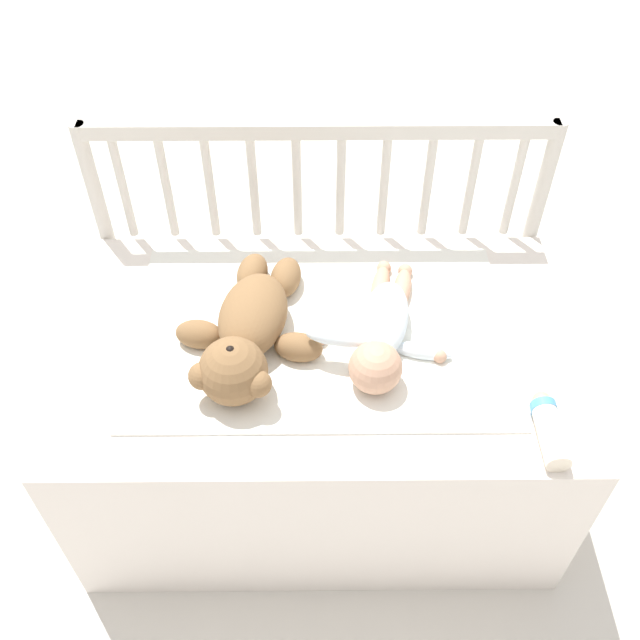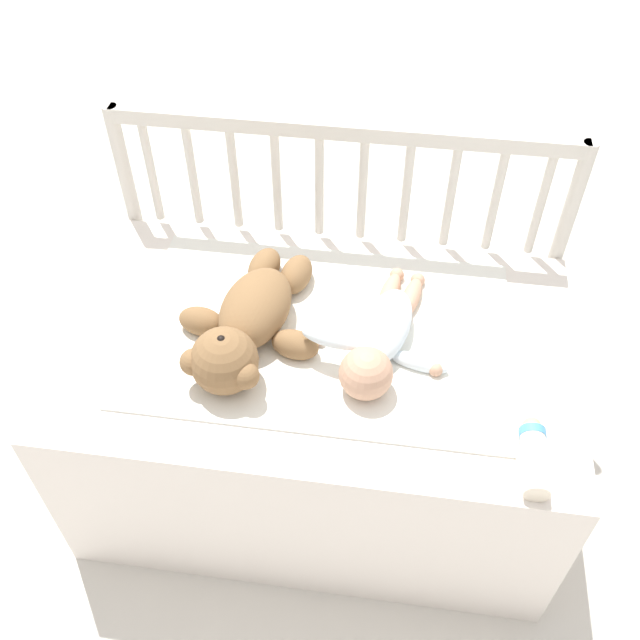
# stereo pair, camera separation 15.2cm
# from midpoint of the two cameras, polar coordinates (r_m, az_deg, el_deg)

# --- Properties ---
(ground_plane) EXTENTS (12.00, 12.00, 0.00)m
(ground_plane) POSITION_cam_midpoint_polar(r_m,az_deg,el_deg) (1.97, -2.25, -11.64)
(ground_plane) COLOR silver
(crib_mattress) EXTENTS (1.12, 0.69, 0.51)m
(crib_mattress) POSITION_cam_midpoint_polar(r_m,az_deg,el_deg) (1.76, -2.49, -7.32)
(crib_mattress) COLOR white
(crib_mattress) RESTS_ON ground_plane
(crib_rail) EXTENTS (1.12, 0.04, 0.83)m
(crib_rail) POSITION_cam_midpoint_polar(r_m,az_deg,el_deg) (1.78, -2.56, 8.76)
(crib_rail) COLOR beige
(crib_rail) RESTS_ON ground_plane
(blanket) EXTENTS (0.83, 0.54, 0.01)m
(blanket) POSITION_cam_midpoint_polar(r_m,az_deg,el_deg) (1.58, -2.86, -1.08)
(blanket) COLOR white
(blanket) RESTS_ON crib_mattress
(teddy_bear) EXTENTS (0.33, 0.46, 0.14)m
(teddy_bear) POSITION_cam_midpoint_polar(r_m,az_deg,el_deg) (1.52, -8.65, -1.05)
(teddy_bear) COLOR olive
(teddy_bear) RESTS_ON crib_mattress
(baby) EXTENTS (0.32, 0.41, 0.11)m
(baby) POSITION_cam_midpoint_polar(r_m,az_deg,el_deg) (1.52, 2.17, -1.13)
(baby) COLOR white
(baby) RESTS_ON crib_mattress
(baby_bottle) EXTENTS (0.05, 0.17, 0.05)m
(baby_bottle) POSITION_cam_midpoint_polar(r_m,az_deg,el_deg) (1.44, 14.98, -8.53)
(baby_bottle) COLOR #F4E5CC
(baby_bottle) RESTS_ON crib_mattress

